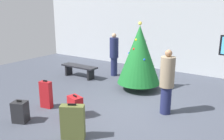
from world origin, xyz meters
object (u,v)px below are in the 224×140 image
at_px(suitcase_1, 75,106).
at_px(suitcase_3, 73,122).
at_px(traveller_1, 167,81).
at_px(holiday_tree, 139,55).
at_px(suitcase_0, 46,95).
at_px(traveller_0, 114,54).
at_px(waiting_bench, 79,68).
at_px(suitcase_2, 20,112).

relative_size(suitcase_1, suitcase_3, 0.73).
bearing_deg(traveller_1, holiday_tree, 139.06).
distance_m(traveller_1, suitcase_0, 3.31).
height_order(traveller_0, suitcase_1, traveller_0).
bearing_deg(holiday_tree, traveller_1, -40.94).
relative_size(waiting_bench, traveller_1, 0.91).
relative_size(waiting_bench, suitcase_1, 2.69).
height_order(holiday_tree, waiting_bench, holiday_tree).
xyz_separation_m(suitcase_0, suitcase_2, (0.15, -0.95, -0.12)).
height_order(holiday_tree, traveller_1, holiday_tree).
bearing_deg(suitcase_2, suitcase_0, 99.08).
relative_size(holiday_tree, suitcase_2, 4.06).
xyz_separation_m(holiday_tree, suitcase_2, (-1.25, -3.76, -0.94)).
bearing_deg(holiday_tree, suitcase_2, -108.45).
bearing_deg(traveller_0, waiting_bench, -135.68).
distance_m(holiday_tree, suitcase_0, 3.25).
xyz_separation_m(suitcase_0, suitcase_3, (1.74, -0.79, -0.00)).
relative_size(traveller_1, suitcase_1, 2.95).
bearing_deg(traveller_0, traveller_1, -35.69).
height_order(suitcase_0, suitcase_2, suitcase_0).
distance_m(traveller_1, suitcase_2, 3.74).
distance_m(waiting_bench, suitcase_1, 3.57).
bearing_deg(traveller_0, suitcase_2, -85.40).
bearing_deg(suitcase_1, traveller_0, 108.97).
relative_size(suitcase_1, suitcase_2, 1.03).
distance_m(traveller_0, suitcase_3, 4.98).
xyz_separation_m(traveller_0, suitcase_0, (0.23, -3.76, -0.53)).
bearing_deg(suitcase_2, suitcase_3, 5.79).
bearing_deg(waiting_bench, traveller_1, -16.91).
height_order(holiday_tree, traveller_0, holiday_tree).
bearing_deg(suitcase_1, holiday_tree, 82.75).
xyz_separation_m(holiday_tree, suitcase_0, (-1.41, -2.81, -0.83)).
bearing_deg(suitcase_2, waiting_bench, 110.51).
distance_m(traveller_0, suitcase_0, 3.80).
relative_size(traveller_0, suitcase_0, 2.17).
bearing_deg(holiday_tree, waiting_bench, -179.14).
xyz_separation_m(suitcase_2, suitcase_3, (1.59, 0.16, 0.12)).
distance_m(waiting_bench, traveller_1, 4.36).
xyz_separation_m(holiday_tree, traveller_0, (-1.63, 0.95, -0.29)).
xyz_separation_m(traveller_0, suitcase_1, (1.28, -3.72, -0.64)).
height_order(waiting_bench, suitcase_0, suitcase_0).
relative_size(holiday_tree, suitcase_1, 3.96).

